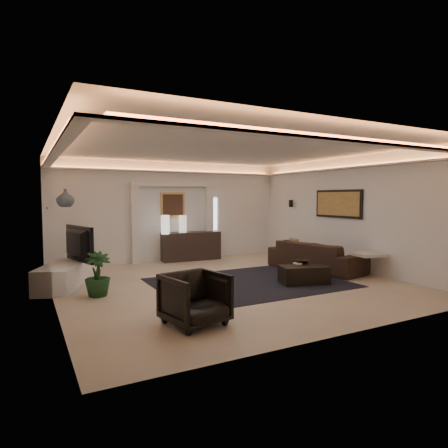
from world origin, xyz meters
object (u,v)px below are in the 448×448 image
sofa (316,256)px  coffee_table (304,274)px  armchair (195,299)px  console (191,247)px

sofa → coffee_table: 1.69m
coffee_table → armchair: armchair is taller
coffee_table → armchair: size_ratio=1.19×
console → sofa: console is taller
console → coffee_table: size_ratio=1.74×
sofa → armchair: 5.05m
console → sofa: (2.21, -3.00, -0.04)m
coffee_table → armchair: 3.42m
coffee_table → armchair: (-3.14, -1.33, 0.18)m
console → coffee_table: 4.19m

